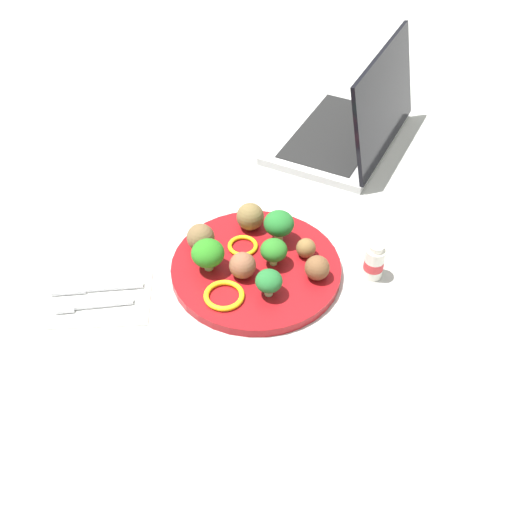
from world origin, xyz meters
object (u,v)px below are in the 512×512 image
at_px(meatball_mid_left, 201,238).
at_px(pepper_ring_back_left, 243,246).
at_px(pepper_ring_far_rim, 224,295).
at_px(plate, 256,268).
at_px(broccoli_floret_front_left, 279,224).
at_px(meatball_near_rim, 306,248).
at_px(laptop, 350,126).
at_px(napkin, 96,298).
at_px(meatball_back_right, 317,268).
at_px(yogurt_bottle, 374,262).
at_px(fork, 89,305).
at_px(meatball_center, 243,265).
at_px(meatball_front_right, 253,216).
at_px(broccoli_floret_back_right, 208,253).
at_px(knife, 93,288).
at_px(broccoli_floret_near_rim, 269,281).
at_px(broccoli_floret_mid_left, 274,251).

height_order(meatball_mid_left, pepper_ring_back_left, meatball_mid_left).
relative_size(meatball_mid_left, pepper_ring_far_rim, 0.73).
relative_size(plate, broccoli_floret_front_left, 4.75).
bearing_deg(meatball_near_rim, laptop, -113.22).
relative_size(napkin, laptop, 0.44).
bearing_deg(meatball_back_right, yogurt_bottle, -174.16).
height_order(fork, laptop, laptop).
relative_size(plate, meatball_center, 6.46).
distance_m(broccoli_floret_front_left, laptop, 0.36).
bearing_deg(laptop, yogurt_bottle, 83.35).
height_order(meatball_mid_left, yogurt_bottle, yogurt_bottle).
distance_m(meatball_mid_left, napkin, 0.19).
distance_m(pepper_ring_back_left, laptop, 0.41).
xyz_separation_m(meatball_near_rim, fork, (0.35, 0.07, -0.02)).
xyz_separation_m(meatball_near_rim, meatball_front_right, (0.08, -0.08, 0.01)).
height_order(broccoli_floret_back_right, napkin, broccoli_floret_back_right).
relative_size(plate, knife, 1.93).
distance_m(meatball_near_rim, knife, 0.35).
xyz_separation_m(broccoli_floret_front_left, knife, (0.31, 0.07, -0.05)).
relative_size(plate, broccoli_floret_near_rim, 6.11).
relative_size(plate, meatball_near_rim, 8.49).
relative_size(broccoli_floret_near_rim, meatball_mid_left, 0.98).
bearing_deg(meatball_near_rim, meatball_back_right, 100.12).
bearing_deg(meatball_center, plate, -138.15).
relative_size(meatball_back_right, meatball_center, 0.93).
relative_size(pepper_ring_back_left, knife, 0.35).
distance_m(meatball_center, yogurt_bottle, 0.21).
bearing_deg(meatball_back_right, fork, 2.37).
distance_m(meatball_near_rim, meatball_center, 0.11).
xyz_separation_m(plate, broccoli_floret_front_left, (-0.04, -0.06, 0.05)).
xyz_separation_m(meatball_back_right, napkin, (0.35, -0.00, -0.03)).
bearing_deg(yogurt_bottle, pepper_ring_back_left, -19.28).
height_order(plate, broccoli_floret_near_rim, broccoli_floret_near_rim).
relative_size(meatball_near_rim, yogurt_bottle, 0.50).
bearing_deg(meatball_center, broccoli_floret_front_left, -131.66).
bearing_deg(meatball_back_right, broccoli_floret_front_left, -62.09).
bearing_deg(pepper_ring_back_left, broccoli_floret_mid_left, 134.92).
bearing_deg(laptop, broccoli_floret_front_left, 58.39).
distance_m(meatball_mid_left, pepper_ring_back_left, 0.07).
bearing_deg(pepper_ring_back_left, broccoli_floret_back_right, 36.79).
xyz_separation_m(pepper_ring_far_rim, yogurt_bottle, (-0.25, -0.04, 0.01)).
bearing_deg(napkin, broccoli_floret_mid_left, -173.63).
relative_size(meatball_mid_left, fork, 0.39).
xyz_separation_m(meatball_near_rim, meatball_mid_left, (0.17, -0.04, 0.01)).
relative_size(meatball_center, meatball_mid_left, 0.92).
height_order(pepper_ring_far_rim, napkin, pepper_ring_far_rim).
distance_m(meatball_mid_left, yogurt_bottle, 0.29).
bearing_deg(meatball_center, pepper_ring_far_rim, 53.85).
bearing_deg(meatball_center, yogurt_bottle, 178.21).
xyz_separation_m(plate, meatball_near_rim, (-0.08, -0.01, 0.02)).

